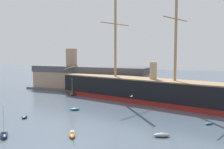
{
  "coord_description": "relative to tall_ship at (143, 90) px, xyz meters",
  "views": [
    {
      "loc": [
        25.05,
        -21.19,
        15.16
      ],
      "look_at": [
        -1.85,
        37.45,
        9.59
      ],
      "focal_mm": 42.87,
      "sensor_mm": 36.0,
      "label": 1
    }
  ],
  "objects": [
    {
      "name": "sailboat_far_left",
      "position": [
        -26.3,
        1.76,
        -3.17
      ],
      "size": [
        3.6,
        4.9,
        6.26
      ],
      "color": "#236670",
      "rests_on": "ground"
    },
    {
      "name": "tall_ship",
      "position": [
        0.0,
        0.0,
        0.0
      ],
      "size": [
        70.43,
        23.62,
        34.44
      ],
      "color": "maroon",
      "rests_on": "ground"
    },
    {
      "name": "motorboat_distant_centre",
      "position": [
        0.49,
        9.4,
        -3.25
      ],
      "size": [
        3.02,
        1.33,
        1.25
      ],
      "color": "#1E284C",
      "rests_on": "ground"
    },
    {
      "name": "dinghy_alongside_stern",
      "position": [
        20.48,
        -18.39,
        -3.45
      ],
      "size": [
        1.77,
        2.24,
        0.49
      ],
      "color": "#236670",
      "rests_on": "ground"
    },
    {
      "name": "sailboat_near_centre",
      "position": [
        -1.08,
        -36.87,
        -3.29
      ],
      "size": [
        2.93,
        3.67,
        4.77
      ],
      "color": "orange",
      "rests_on": "ground"
    },
    {
      "name": "dinghy_mid_right",
      "position": [
        13.55,
        -30.46,
        -3.35
      ],
      "size": [
        3.2,
        2.42,
        0.69
      ],
      "color": "gray",
      "rests_on": "ground"
    },
    {
      "name": "dockside_warehouse_left",
      "position": [
        -26.3,
        15.33,
        1.04
      ],
      "size": [
        50.98,
        16.61,
        16.31
      ],
      "color": "#565659",
      "rests_on": "ground"
    },
    {
      "name": "sailboat_foreground_left",
      "position": [
        -12.04,
        -42.09,
        -3.22
      ],
      "size": [
        4.1,
        3.93,
        5.69
      ],
      "color": "#1E284C",
      "rests_on": "ground"
    },
    {
      "name": "dinghy_alongside_bow",
      "position": [
        -12.19,
        -18.67,
        -3.37
      ],
      "size": [
        2.82,
        2.72,
        0.65
      ],
      "color": "#236670",
      "rests_on": "ground"
    },
    {
      "name": "dinghy_mid_left",
      "position": [
        -18.21,
        -30.25,
        -3.41
      ],
      "size": [
        1.98,
        2.64,
        0.57
      ],
      "color": "#1E284C",
      "rests_on": "ground"
    },
    {
      "name": "seagull_in_flight",
      "position": [
        10.84,
        -38.69,
        4.69
      ],
      "size": [
        0.42,
        1.26,
        0.14
      ],
      "color": "silver"
    }
  ]
}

